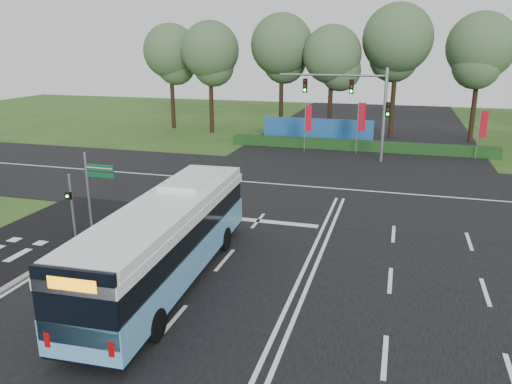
% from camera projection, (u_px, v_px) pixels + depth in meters
% --- Properties ---
extents(ground, '(120.00, 120.00, 0.00)m').
position_uv_depth(ground, '(304.00, 271.00, 19.63)').
color(ground, '#2D521B').
rests_on(ground, ground).
extents(road_main, '(20.00, 120.00, 0.04)m').
position_uv_depth(road_main, '(304.00, 270.00, 19.62)').
color(road_main, black).
rests_on(road_main, ground).
extents(road_cross, '(120.00, 14.00, 0.05)m').
position_uv_depth(road_cross, '(341.00, 189.00, 30.68)').
color(road_cross, black).
rests_on(road_cross, ground).
extents(kerb_strip, '(0.25, 18.00, 0.12)m').
position_uv_depth(kerb_strip, '(36.00, 270.00, 19.55)').
color(kerb_strip, gray).
rests_on(kerb_strip, ground).
extents(city_bus, '(3.02, 11.92, 3.39)m').
position_uv_depth(city_bus, '(168.00, 239.00, 18.25)').
color(city_bus, '#589BCC').
rests_on(city_bus, ground).
extents(pedestrian_signal, '(0.26, 0.40, 3.01)m').
position_uv_depth(pedestrian_signal, '(71.00, 204.00, 22.55)').
color(pedestrian_signal, gray).
rests_on(pedestrian_signal, ground).
extents(street_sign, '(1.51, 0.12, 3.87)m').
position_uv_depth(street_sign, '(94.00, 183.00, 22.93)').
color(street_sign, gray).
rests_on(street_sign, ground).
extents(banner_flag_left, '(0.54, 0.28, 3.94)m').
position_uv_depth(banner_flag_left, '(308.00, 121.00, 40.70)').
color(banner_flag_left, gray).
rests_on(banner_flag_left, ground).
extents(banner_flag_mid, '(0.63, 0.11, 4.25)m').
position_uv_depth(banner_flag_mid, '(361.00, 120.00, 40.02)').
color(banner_flag_mid, gray).
rests_on(banner_flag_mid, ground).
extents(banner_flag_right, '(0.57, 0.13, 3.86)m').
position_uv_depth(banner_flag_right, '(482.00, 127.00, 38.14)').
color(banner_flag_right, gray).
rests_on(banner_flag_right, ground).
extents(traffic_light_gantry, '(8.41, 0.28, 7.00)m').
position_uv_depth(traffic_light_gantry, '(360.00, 100.00, 37.15)').
color(traffic_light_gantry, gray).
rests_on(traffic_light_gantry, ground).
extents(hedge, '(22.00, 1.20, 0.80)m').
position_uv_depth(hedge, '(359.00, 146.00, 42.09)').
color(hedge, '#163513').
rests_on(hedge, ground).
extents(blue_hoarding, '(10.00, 0.30, 2.20)m').
position_uv_depth(blue_hoarding, '(317.00, 131.00, 45.26)').
color(blue_hoarding, '#1A4D8C').
rests_on(blue_hoarding, ground).
extents(eucalyptus_row, '(53.21, 8.12, 12.52)m').
position_uv_depth(eucalyptus_row, '(419.00, 46.00, 44.79)').
color(eucalyptus_row, black).
rests_on(eucalyptus_row, ground).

